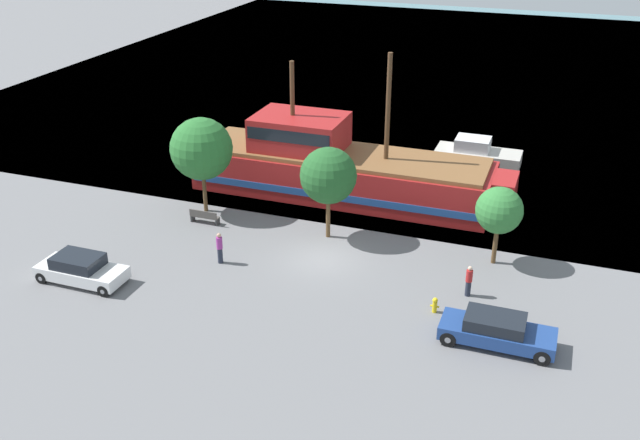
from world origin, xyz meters
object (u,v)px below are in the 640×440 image
bench_promenade_east (204,217)px  pedestrian_walking_far (220,248)px  moored_boat_dockside (477,154)px  parked_car_curb_front (497,331)px  fire_hydrant (435,304)px  pedestrian_walking_near (469,281)px  pirate_ship (337,168)px  parked_car_curb_mid (81,269)px

bench_promenade_east → pedestrian_walking_far: (3.02, -3.88, 0.43)m
moored_boat_dockside → parked_car_curb_front: (4.15, -21.63, 0.04)m
moored_boat_dockside → fire_hydrant: (1.15, -20.01, -0.26)m
moored_boat_dockside → fire_hydrant: moored_boat_dockside is taller
parked_car_curb_front → pedestrian_walking_near: (-1.79, 3.61, 0.10)m
pedestrian_walking_near → pirate_ship: bearing=136.1°
fire_hydrant → bench_promenade_east: bench_promenade_east is taller
parked_car_curb_front → bench_promenade_east: 18.65m
parked_car_curb_front → fire_hydrant: parked_car_curb_front is taller
pirate_ship → pedestrian_walking_far: 11.08m
parked_car_curb_mid → pedestrian_walking_near: pedestrian_walking_near is taller
pirate_ship → fire_hydrant: size_ratio=26.20×
parked_car_curb_mid → pedestrian_walking_far: size_ratio=2.61×
pirate_ship → parked_car_curb_front: pirate_ship is taller
pirate_ship → moored_boat_dockside: bearing=48.6°
parked_car_curb_front → bench_promenade_east: parked_car_curb_front is taller
moored_boat_dockside → fire_hydrant: bearing=-86.7°
moored_boat_dockside → bench_promenade_east: moored_boat_dockside is taller
moored_boat_dockside → pedestrian_walking_near: (2.36, -18.02, 0.14)m
parked_car_curb_mid → pedestrian_walking_near: bearing=16.0°
pirate_ship → pedestrian_walking_near: pirate_ship is taller
moored_boat_dockside → parked_car_curb_front: size_ratio=1.20×
moored_boat_dockside → pirate_ship: bearing=-131.4°
parked_car_curb_front → fire_hydrant: size_ratio=6.39×
moored_boat_dockside → parked_car_curb_front: bearing=-79.2°
fire_hydrant → bench_promenade_east: size_ratio=0.44×
bench_promenade_east → pedestrian_walking_far: size_ratio=1.02×
parked_car_curb_mid → fire_hydrant: bearing=10.8°
bench_promenade_east → pedestrian_walking_far: bearing=-52.1°
bench_promenade_east → pedestrian_walking_far: pedestrian_walking_far is taller
pedestrian_walking_far → bench_promenade_east: bearing=127.9°
parked_car_curb_mid → bench_promenade_east: 8.39m
parked_car_curb_front → pedestrian_walking_near: size_ratio=3.05×
pirate_ship → bench_promenade_east: 9.07m
fire_hydrant → pedestrian_walking_far: 11.56m
fire_hydrant → pedestrian_walking_far: size_ratio=0.44×
parked_car_curb_mid → fire_hydrant: parked_car_curb_mid is taller
bench_promenade_east → pedestrian_walking_near: pedestrian_walking_near is taller
pirate_ship → fire_hydrant: (8.66, -11.50, -1.37)m
bench_promenade_east → pedestrian_walking_near: (15.75, -2.73, 0.37)m
pedestrian_walking_far → pedestrian_walking_near: bearing=5.2°
parked_car_curb_front → pedestrian_walking_near: pedestrian_walking_near is taller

